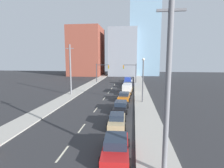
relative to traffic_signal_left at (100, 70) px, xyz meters
The scene contains 25 objects.
sidewalk_left 4.60m from the traffic_signal_left, 147.50° to the left, with size 3.04×102.52×0.14m.
sidewalk_right 12.75m from the traffic_signal_left, ahead, with size 3.04×102.52×0.14m.
lane_stripe_at_8m 41.86m from the traffic_signal_left, 83.19° to the right, with size 0.16×2.40×0.01m, color beige.
lane_stripe_at_14m 36.82m from the traffic_signal_left, 82.25° to the right, with size 0.16×2.40×0.01m, color beige.
lane_stripe_at_20m 30.10m from the traffic_signal_left, 80.48° to the right, with size 0.16×2.40×0.01m, color beige.
lane_stripe_at_28m 23.00m from the traffic_signal_left, 77.42° to the right, with size 0.16×2.40×0.01m, color beige.
lane_stripe_at_34m 17.22m from the traffic_signal_left, 72.89° to the right, with size 0.16×2.40×0.01m, color beige.
lane_stripe_at_39m 12.39m from the traffic_signal_left, 65.22° to the right, with size 0.16×2.40×0.01m, color beige.
lane_stripe_at_46m 7.58m from the traffic_signal_left, 40.98° to the right, with size 0.16×2.40×0.01m, color beige.
building_brick_left 28.29m from the traffic_signal_left, 113.75° to the left, with size 14.00×16.00×21.30m.
building_office_center 30.34m from the traffic_signal_left, 79.19° to the left, with size 12.00×20.00×20.44m.
building_glass_right 38.47m from the traffic_signal_left, 65.83° to the left, with size 13.00×20.00×33.10m.
traffic_signal_left is the anchor object (origin of this frame).
traffic_signal_right 9.88m from the traffic_signal_left, ahead, with size 4.10×0.35×5.93m.
utility_pole_right_near 44.79m from the traffic_signal_left, 74.02° to the right, with size 1.60×0.32×10.75m.
utility_pole_left_mid 19.64m from the traffic_signal_left, 97.00° to the right, with size 1.60×0.32×10.17m.
street_lamp 27.02m from the traffic_signal_left, 63.92° to the right, with size 0.44×0.44×7.47m.
sedan_red 42.25m from the traffic_signal_left, 77.57° to the right, with size 2.37×4.75×1.52m.
sedan_tan 36.34m from the traffic_signal_left, 76.28° to the right, with size 2.16×4.37×1.39m.
sedan_black 30.94m from the traffic_signal_left, 73.79° to the right, with size 2.15×4.82×1.42m.
sedan_orange 24.61m from the traffic_signal_left, 69.14° to the right, with size 2.32×4.57×1.39m.
box_truck_brown 18.90m from the traffic_signal_left, 61.19° to the right, with size 2.51×6.38×2.03m.
sedan_yellow 13.32m from the traffic_signal_left, 46.51° to the right, with size 2.09×4.45×1.40m.
pickup_truck_blue 9.69m from the traffic_signal_left, 20.40° to the right, with size 2.39×6.15×2.09m.
sedan_silver 10.23m from the traffic_signal_left, 20.79° to the left, with size 2.16×4.47×1.35m.
Camera 1 is at (5.37, -3.62, 7.27)m, focal length 28.00 mm.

